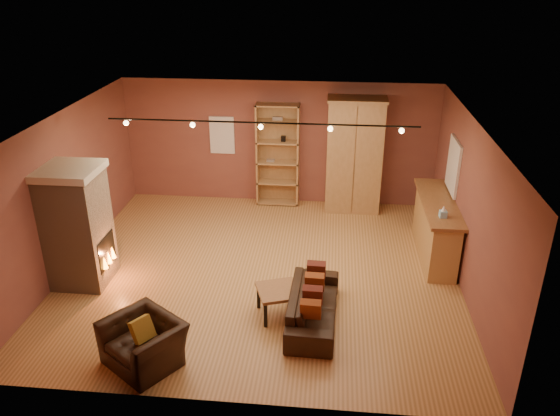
# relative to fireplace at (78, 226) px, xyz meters

# --- Properties ---
(floor) EXTENTS (7.00, 7.00, 0.00)m
(floor) POSITION_rel_fireplace_xyz_m (3.04, 0.60, -1.06)
(floor) COLOR #A26E39
(floor) RESTS_ON ground
(ceiling) EXTENTS (7.00, 7.00, 0.00)m
(ceiling) POSITION_rel_fireplace_xyz_m (3.04, 0.60, 1.74)
(ceiling) COLOR brown
(ceiling) RESTS_ON back_wall
(back_wall) EXTENTS (7.00, 0.02, 2.80)m
(back_wall) POSITION_rel_fireplace_xyz_m (3.04, 3.85, 0.34)
(back_wall) COLOR brown
(back_wall) RESTS_ON floor
(left_wall) EXTENTS (0.02, 6.50, 2.80)m
(left_wall) POSITION_rel_fireplace_xyz_m (-0.46, 0.60, 0.34)
(left_wall) COLOR brown
(left_wall) RESTS_ON floor
(right_wall) EXTENTS (0.02, 6.50, 2.80)m
(right_wall) POSITION_rel_fireplace_xyz_m (6.54, 0.60, 0.34)
(right_wall) COLOR brown
(right_wall) RESTS_ON floor
(fireplace) EXTENTS (1.01, 0.98, 2.12)m
(fireplace) POSITION_rel_fireplace_xyz_m (0.00, 0.00, 0.00)
(fireplace) COLOR tan
(fireplace) RESTS_ON floor
(back_window) EXTENTS (0.56, 0.04, 0.86)m
(back_window) POSITION_rel_fireplace_xyz_m (1.74, 3.83, 0.49)
(back_window) COLOR white
(back_window) RESTS_ON back_wall
(bookcase) EXTENTS (0.95, 0.37, 2.33)m
(bookcase) POSITION_rel_fireplace_xyz_m (3.03, 3.73, 0.13)
(bookcase) COLOR tan
(bookcase) RESTS_ON floor
(armoire) EXTENTS (1.25, 0.71, 2.55)m
(armoire) POSITION_rel_fireplace_xyz_m (4.72, 3.53, 0.22)
(armoire) COLOR tan
(armoire) RESTS_ON floor
(bar_counter) EXTENTS (0.62, 2.31, 1.10)m
(bar_counter) POSITION_rel_fireplace_xyz_m (6.24, 1.57, -0.50)
(bar_counter) COLOR tan
(bar_counter) RESTS_ON floor
(tissue_box) EXTENTS (0.12, 0.12, 0.21)m
(tissue_box) POSITION_rel_fireplace_xyz_m (6.19, 0.88, 0.13)
(tissue_box) COLOR #93CDEB
(tissue_box) RESTS_ON bar_counter
(right_window) EXTENTS (0.05, 0.90, 1.00)m
(right_window) POSITION_rel_fireplace_xyz_m (6.51, 2.00, 0.59)
(right_window) COLOR white
(right_window) RESTS_ON right_wall
(loveseat) EXTENTS (0.60, 1.86, 0.77)m
(loveseat) POSITION_rel_fireplace_xyz_m (4.04, -0.79, -0.69)
(loveseat) COLOR black
(loveseat) RESTS_ON floor
(armchair) EXTENTS (1.21, 1.13, 0.89)m
(armchair) POSITION_rel_fireplace_xyz_m (1.74, -2.00, -0.61)
(armchair) COLOR black
(armchair) RESTS_ON floor
(coffee_table) EXTENTS (0.80, 0.80, 0.47)m
(coffee_table) POSITION_rel_fireplace_xyz_m (3.48, -0.70, -0.66)
(coffee_table) COLOR #976236
(coffee_table) RESTS_ON floor
(track_rail) EXTENTS (5.20, 0.09, 0.13)m
(track_rail) POSITION_rel_fireplace_xyz_m (3.04, 0.80, 1.63)
(track_rail) COLOR black
(track_rail) RESTS_ON ceiling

